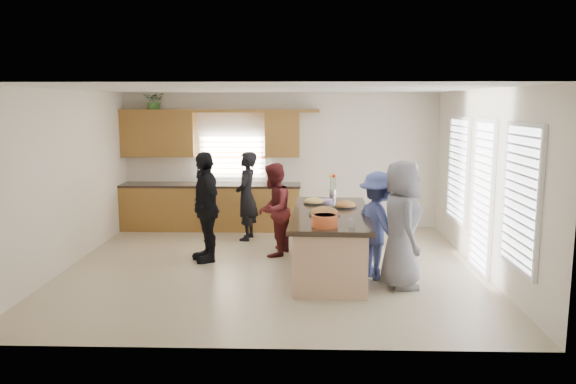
{
  "coord_description": "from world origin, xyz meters",
  "views": [
    {
      "loc": [
        0.5,
        -8.63,
        2.6
      ],
      "look_at": [
        0.23,
        0.42,
        1.15
      ],
      "focal_mm": 35.0,
      "sensor_mm": 36.0,
      "label": 1
    }
  ],
  "objects_px": {
    "salad_bowl": "(325,220)",
    "island": "(330,244)",
    "woman_right_back": "(378,225)",
    "woman_left_mid": "(273,210)",
    "woman_right_front": "(401,225)",
    "woman_left_front": "(206,207)",
    "woman_left_back": "(247,196)"
  },
  "relations": [
    {
      "from": "salad_bowl",
      "to": "island",
      "type": "bearing_deg",
      "value": 83.14
    },
    {
      "from": "woman_right_front",
      "to": "woman_right_back",
      "type": "bearing_deg",
      "value": 27.97
    },
    {
      "from": "woman_left_back",
      "to": "woman_left_mid",
      "type": "xyz_separation_m",
      "value": [
        0.57,
        -1.11,
        -0.05
      ]
    },
    {
      "from": "salad_bowl",
      "to": "woman_right_front",
      "type": "xyz_separation_m",
      "value": [
        1.09,
        0.36,
        -0.13
      ]
    },
    {
      "from": "woman_left_back",
      "to": "woman_right_back",
      "type": "relative_size",
      "value": 1.05
    },
    {
      "from": "woman_right_back",
      "to": "island",
      "type": "bearing_deg",
      "value": 43.77
    },
    {
      "from": "woman_left_mid",
      "to": "woman_right_front",
      "type": "bearing_deg",
      "value": 63.98
    },
    {
      "from": "woman_left_back",
      "to": "woman_left_front",
      "type": "xyz_separation_m",
      "value": [
        -0.53,
        -1.46,
        0.07
      ]
    },
    {
      "from": "woman_left_back",
      "to": "woman_left_mid",
      "type": "height_order",
      "value": "woman_left_back"
    },
    {
      "from": "salad_bowl",
      "to": "woman_left_front",
      "type": "relative_size",
      "value": 0.2
    },
    {
      "from": "island",
      "to": "woman_left_front",
      "type": "bearing_deg",
      "value": 165.78
    },
    {
      "from": "island",
      "to": "woman_left_mid",
      "type": "bearing_deg",
      "value": 136.54
    },
    {
      "from": "woman_left_back",
      "to": "woman_left_front",
      "type": "height_order",
      "value": "woman_left_front"
    },
    {
      "from": "woman_left_mid",
      "to": "woman_right_front",
      "type": "distance_m",
      "value": 2.49
    },
    {
      "from": "woman_left_mid",
      "to": "salad_bowl",
      "type": "bearing_deg",
      "value": 36.6
    },
    {
      "from": "island",
      "to": "woman_right_back",
      "type": "height_order",
      "value": "woman_right_back"
    },
    {
      "from": "woman_left_mid",
      "to": "woman_right_back",
      "type": "bearing_deg",
      "value": 67.85
    },
    {
      "from": "island",
      "to": "woman_left_mid",
      "type": "relative_size",
      "value": 1.73
    },
    {
      "from": "woman_left_front",
      "to": "woman_right_back",
      "type": "xyz_separation_m",
      "value": [
        2.72,
        -0.86,
        -0.11
      ]
    },
    {
      "from": "salad_bowl",
      "to": "woman_right_back",
      "type": "xyz_separation_m",
      "value": [
        0.82,
        0.77,
        -0.24
      ]
    },
    {
      "from": "woman_left_back",
      "to": "woman_right_back",
      "type": "bearing_deg",
      "value": 49.48
    },
    {
      "from": "salad_bowl",
      "to": "woman_left_back",
      "type": "xyz_separation_m",
      "value": [
        -1.37,
        3.09,
        -0.2
      ]
    },
    {
      "from": "woman_left_back",
      "to": "woman_right_front",
      "type": "xyz_separation_m",
      "value": [
        2.46,
        -2.73,
        0.06
      ]
    },
    {
      "from": "woman_left_front",
      "to": "woman_right_back",
      "type": "relative_size",
      "value": 1.14
    },
    {
      "from": "woman_right_back",
      "to": "woman_left_front",
      "type": "bearing_deg",
      "value": 46.28
    },
    {
      "from": "island",
      "to": "woman_right_front",
      "type": "height_order",
      "value": "woman_right_front"
    },
    {
      "from": "salad_bowl",
      "to": "woman_left_back",
      "type": "distance_m",
      "value": 3.39
    },
    {
      "from": "woman_left_mid",
      "to": "woman_right_back",
      "type": "xyz_separation_m",
      "value": [
        1.62,
        -1.21,
        0.0
      ]
    },
    {
      "from": "island",
      "to": "woman_left_mid",
      "type": "distance_m",
      "value": 1.37
    },
    {
      "from": "island",
      "to": "woman_left_back",
      "type": "xyz_separation_m",
      "value": [
        -1.49,
        2.07,
        0.39
      ]
    },
    {
      "from": "woman_left_mid",
      "to": "woman_right_front",
      "type": "xyz_separation_m",
      "value": [
        1.89,
        -1.62,
        0.11
      ]
    },
    {
      "from": "salad_bowl",
      "to": "woman_left_front",
      "type": "bearing_deg",
      "value": 139.34
    }
  ]
}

